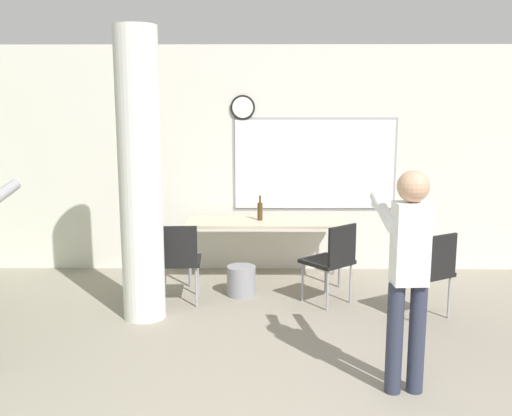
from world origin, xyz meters
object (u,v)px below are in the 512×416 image
chair_table_right (332,257)px  person_playing_side (408,264)px  folding_table (265,225)px  bottle_on_table (260,211)px  chair_table_left (179,257)px  chair_mid_room (429,268)px

chair_table_right → person_playing_side: 1.93m
folding_table → bottle_on_table: (-0.06, 0.04, 0.16)m
chair_table_left → chair_table_right: (1.60, 0.01, 0.00)m
folding_table → bottle_on_table: bottle_on_table is taller
bottle_on_table → chair_mid_room: bottle_on_table is taller
bottle_on_table → person_playing_side: size_ratio=0.18×
folding_table → chair_mid_room: chair_mid_room is taller
folding_table → chair_mid_room: 2.02m
chair_table_left → folding_table: bearing=42.4°
bottle_on_table → folding_table: bearing=-36.8°
folding_table → chair_table_right: bearing=-49.3°
person_playing_side → folding_table: bearing=110.6°
chair_mid_room → person_playing_side: size_ratio=0.53×
folding_table → chair_table_left: (-0.90, -0.82, -0.17)m
chair_table_left → person_playing_side: (1.91, -1.84, 0.45)m
folding_table → person_playing_side: (1.00, -2.67, 0.28)m
chair_mid_room → folding_table: bearing=142.7°
bottle_on_table → chair_table_right: bearing=-48.5°
chair_table_left → chair_table_right: same height
folding_table → chair_table_left: size_ratio=2.13×
bottle_on_table → chair_mid_room: bearing=-37.2°
chair_table_left → chair_mid_room: (2.50, -0.39, 0.00)m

